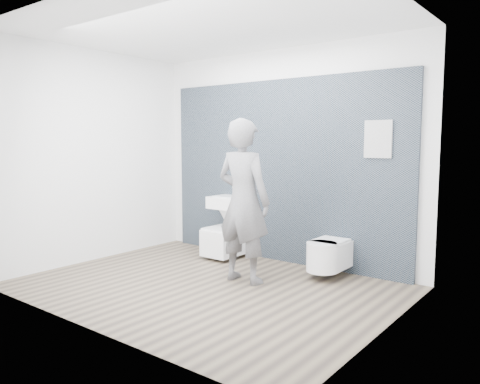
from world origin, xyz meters
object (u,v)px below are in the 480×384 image
Objects in this scene: toilet_square at (226,239)px; visitor at (243,201)px; washbasin at (230,202)px; toilet_rounded at (327,255)px.

toilet_square is 0.40× the size of visitor.
visitor is at bearing -44.05° from washbasin.
toilet_square is 1.19× the size of toilet_rounded.
visitor is (-0.69, -0.72, 0.66)m from toilet_rounded.
toilet_square is 1.32m from visitor.
toilet_rounded is at bearing -4.11° from washbasin.
washbasin is at bearing 90.00° from toilet_square.
toilet_square reaches higher than toilet_rounded.
washbasin is 0.73× the size of toilet_square.
toilet_square is at bearing 179.52° from toilet_rounded.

